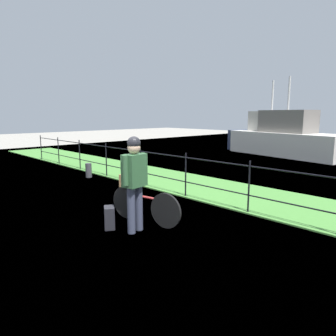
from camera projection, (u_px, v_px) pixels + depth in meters
name	position (u px, v px, depth m)	size (l,w,h in m)	color
ground_plane	(104.00, 218.00, 6.29)	(60.00, 60.00, 0.00)	gray
grass_strip	(214.00, 189.00, 8.66)	(27.00, 2.40, 0.03)	#478438
harbor_water	(326.00, 160.00, 14.11)	(30.00, 30.00, 0.00)	#426684
iron_fence	(186.00, 172.00, 7.79)	(18.04, 0.04, 1.11)	black
bicycle_main	(144.00, 205.00, 5.99)	(1.61, 0.36, 0.65)	black
wooden_crate	(130.00, 181.00, 6.12)	(0.35, 0.26, 0.24)	olive
terrier_dog	(131.00, 171.00, 6.07)	(0.32, 0.19, 0.18)	tan
cyclist_person	(134.00, 176.00, 5.42)	(0.33, 0.53, 1.68)	#383D51
backpack_on_paving	(109.00, 218.00, 5.71)	(0.28, 0.18, 0.40)	black
mooring_bollard	(89.00, 170.00, 10.31)	(0.20, 0.20, 0.46)	#38383D
moored_boat_near	(270.00, 137.00, 17.09)	(4.77, 3.07, 3.80)	#2D3856
moored_boat_far	(286.00, 139.00, 15.62)	(6.19, 2.91, 3.84)	silver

